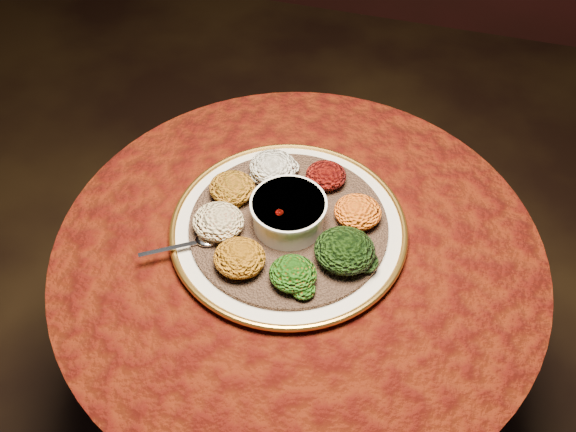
# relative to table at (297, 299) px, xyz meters

# --- Properties ---
(table) EXTENTS (0.96, 0.96, 0.73)m
(table) POSITION_rel_table_xyz_m (0.00, 0.00, 0.00)
(table) COLOR black
(table) RESTS_ON ground
(platter) EXTENTS (0.59, 0.59, 0.02)m
(platter) POSITION_rel_table_xyz_m (-0.03, 0.03, 0.19)
(platter) COLOR beige
(platter) RESTS_ON table
(injera) EXTENTS (0.40, 0.40, 0.01)m
(injera) POSITION_rel_table_xyz_m (-0.03, 0.03, 0.20)
(injera) COLOR brown
(injera) RESTS_ON platter
(stew_bowl) EXTENTS (0.15, 0.15, 0.06)m
(stew_bowl) POSITION_rel_table_xyz_m (-0.03, 0.03, 0.24)
(stew_bowl) COLOR white
(stew_bowl) RESTS_ON injera
(spoon) EXTENTS (0.13, 0.09, 0.01)m
(spoon) POSITION_rel_table_xyz_m (-0.18, -0.06, 0.21)
(spoon) COLOR silver
(spoon) RESTS_ON injera
(portion_ayib) EXTENTS (0.10, 0.09, 0.05)m
(portion_ayib) POSITION_rel_table_xyz_m (-0.10, 0.15, 0.23)
(portion_ayib) COLOR white
(portion_ayib) RESTS_ON injera
(portion_kitfo) EXTENTS (0.08, 0.08, 0.04)m
(portion_kitfo) POSITION_rel_table_xyz_m (0.01, 0.16, 0.23)
(portion_kitfo) COLOR black
(portion_kitfo) RESTS_ON injera
(portion_tikil) EXTENTS (0.09, 0.09, 0.04)m
(portion_tikil) POSITION_rel_table_xyz_m (0.10, 0.08, 0.23)
(portion_tikil) COLOR #BB7D0F
(portion_tikil) RESTS_ON injera
(portion_gomen) EXTENTS (0.11, 0.11, 0.05)m
(portion_gomen) POSITION_rel_table_xyz_m (0.09, -0.02, 0.24)
(portion_gomen) COLOR black
(portion_gomen) RESTS_ON injera
(portion_mixveg) EXTENTS (0.09, 0.08, 0.04)m
(portion_mixveg) POSITION_rel_table_xyz_m (0.01, -0.09, 0.23)
(portion_mixveg) COLOR #8D2F09
(portion_mixveg) RESTS_ON injera
(portion_kik) EXTENTS (0.10, 0.09, 0.05)m
(portion_kik) POSITION_rel_table_xyz_m (-0.09, -0.09, 0.23)
(portion_kik) COLOR #9B560D
(portion_kik) RESTS_ON injera
(portion_timatim) EXTENTS (0.10, 0.10, 0.05)m
(portion_timatim) POSITION_rel_table_xyz_m (-0.15, -0.02, 0.23)
(portion_timatim) COLOR maroon
(portion_timatim) RESTS_ON injera
(portion_shiro) EXTENTS (0.09, 0.09, 0.04)m
(portion_shiro) POSITION_rel_table_xyz_m (-0.16, 0.08, 0.23)
(portion_shiro) COLOR #A45A13
(portion_shiro) RESTS_ON injera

